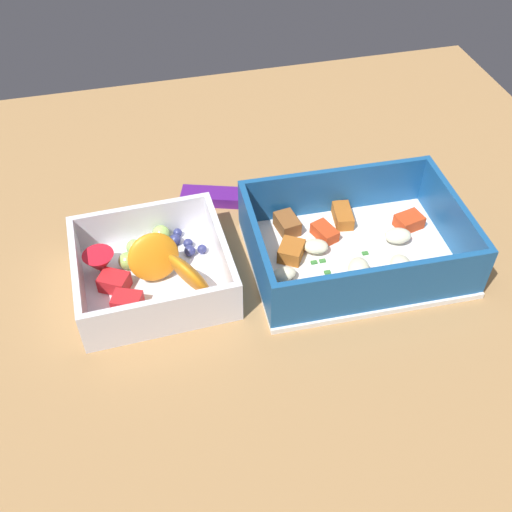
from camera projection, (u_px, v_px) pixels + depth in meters
table_surface at (274, 282)px, 59.55cm from camera, size 80.00×80.00×2.00cm
pasta_container at (354, 245)px, 59.22cm from camera, size 20.70×15.26×5.78cm
fruit_bowl at (152, 270)px, 56.80cm from camera, size 14.41×13.62×5.86cm
candy_bar at (213, 197)px, 66.32cm from camera, size 7.40×4.48×1.20cm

